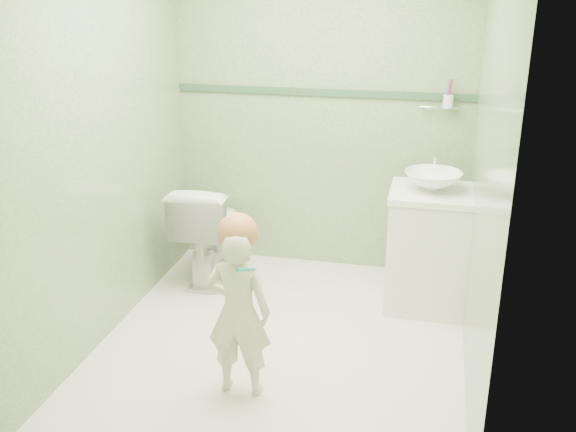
# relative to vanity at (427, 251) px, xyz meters

# --- Properties ---
(ground) EXTENTS (2.50, 2.50, 0.00)m
(ground) POSITION_rel_vanity_xyz_m (-0.84, -0.70, -0.40)
(ground) COLOR white
(ground) RESTS_ON ground
(room_shell) EXTENTS (2.50, 2.54, 2.40)m
(room_shell) POSITION_rel_vanity_xyz_m (-0.84, -0.70, 0.80)
(room_shell) COLOR gray
(room_shell) RESTS_ON ground
(trim_stripe) EXTENTS (2.20, 0.02, 0.05)m
(trim_stripe) POSITION_rel_vanity_xyz_m (-0.84, 0.54, 0.95)
(trim_stripe) COLOR #32553C
(trim_stripe) RESTS_ON room_shell
(vanity) EXTENTS (0.52, 0.50, 0.80)m
(vanity) POSITION_rel_vanity_xyz_m (0.00, 0.00, 0.00)
(vanity) COLOR white
(vanity) RESTS_ON ground
(counter) EXTENTS (0.54, 0.52, 0.04)m
(counter) POSITION_rel_vanity_xyz_m (0.00, 0.00, 0.41)
(counter) COLOR white
(counter) RESTS_ON vanity
(basin) EXTENTS (0.37, 0.37, 0.13)m
(basin) POSITION_rel_vanity_xyz_m (0.00, 0.00, 0.49)
(basin) COLOR white
(basin) RESTS_ON counter
(faucet) EXTENTS (0.03, 0.13, 0.18)m
(faucet) POSITION_rel_vanity_xyz_m (0.00, 0.19, 0.57)
(faucet) COLOR silver
(faucet) RESTS_ON counter
(cup_holder) EXTENTS (0.26, 0.07, 0.21)m
(cup_holder) POSITION_rel_vanity_xyz_m (0.05, 0.48, 0.93)
(cup_holder) COLOR silver
(cup_holder) RESTS_ON room_shell
(toilet) EXTENTS (0.44, 0.75, 0.75)m
(toilet) POSITION_rel_vanity_xyz_m (-1.58, 0.10, -0.02)
(toilet) COLOR white
(toilet) RESTS_ON ground
(toddler) EXTENTS (0.35, 0.24, 0.95)m
(toddler) POSITION_rel_vanity_xyz_m (-0.95, -1.24, 0.08)
(toddler) COLOR beige
(toddler) RESTS_ON ground
(hair_cap) EXTENTS (0.21, 0.21, 0.21)m
(hair_cap) POSITION_rel_vanity_xyz_m (-0.95, -1.22, 0.52)
(hair_cap) COLOR #AE6C46
(hair_cap) RESTS_ON toddler
(teal_toothbrush) EXTENTS (0.11, 0.13, 0.08)m
(teal_toothbrush) POSITION_rel_vanity_xyz_m (-0.87, -1.37, 0.40)
(teal_toothbrush) COLOR #128367
(teal_toothbrush) RESTS_ON toddler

